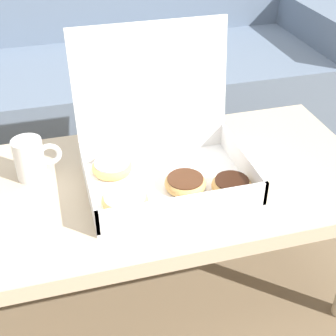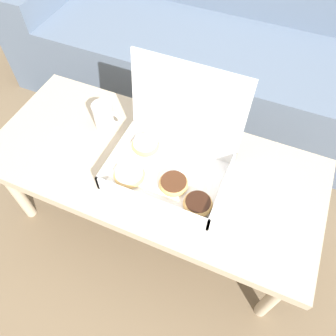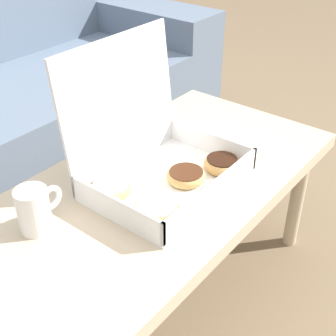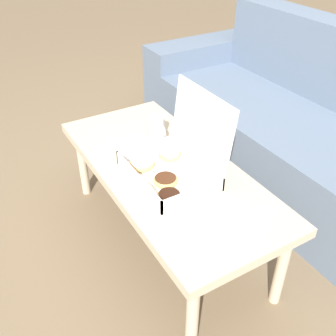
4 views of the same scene
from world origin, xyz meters
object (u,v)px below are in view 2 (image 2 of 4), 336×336
object	(u,v)px
coffee_table	(153,170)
coffee_mug	(104,116)
couch	(225,51)
pastry_box	(169,159)

from	to	relation	value
coffee_table	coffee_mug	size ratio (longest dim) A/B	10.41
couch	coffee_table	world-z (taller)	couch
couch	pastry_box	world-z (taller)	couch
pastry_box	couch	bearing A→B (deg)	94.15
couch	coffee_mug	size ratio (longest dim) A/B	19.83
couch	pastry_box	size ratio (longest dim) A/B	5.91
couch	coffee_table	bearing A→B (deg)	-90.00
couch	pastry_box	xyz separation A→B (m)	(0.07, -0.90, 0.19)
pastry_box	coffee_mug	size ratio (longest dim) A/B	3.36
pastry_box	coffee_mug	world-z (taller)	pastry_box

